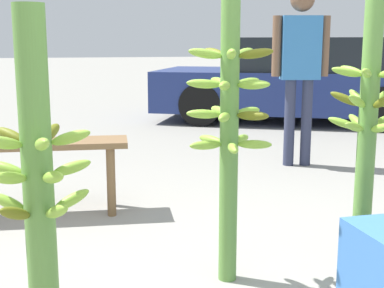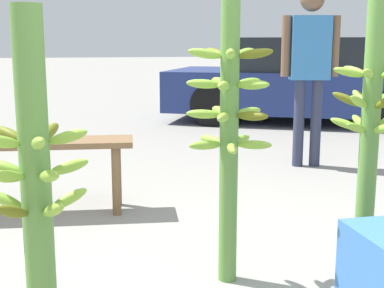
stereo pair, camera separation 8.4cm
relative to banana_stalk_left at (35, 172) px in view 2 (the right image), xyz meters
name	(u,v)px [view 2 (the right image)]	position (x,y,z in m)	size (l,w,h in m)	color
banana_stalk_left	(35,172)	(0.00, 0.00, 0.00)	(0.43, 0.44, 1.32)	#5B8C3D
banana_stalk_center	(229,107)	(0.88, 0.25, 0.21)	(0.40, 0.41, 1.71)	#5B8C3D
banana_stalk_right	(370,128)	(1.59, 0.20, 0.09)	(0.40, 0.40, 1.40)	#5B8C3D
vendor_person	(310,59)	(2.30, 2.51, 0.36)	(0.54, 0.24, 1.67)	#2D334C
market_bench	(38,154)	(-0.11, 1.56, -0.24)	(1.33, 0.45, 0.51)	brown
parked_car	(307,81)	(3.54, 5.32, -0.06)	(4.35, 3.38, 1.24)	navy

